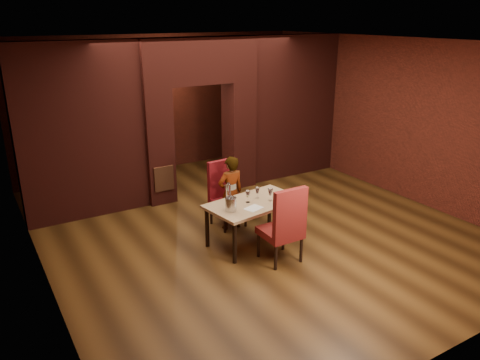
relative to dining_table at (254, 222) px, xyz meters
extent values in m
plane|color=#4B3012|center=(0.31, 0.58, -0.36)|extent=(8.00, 8.00, 0.00)
cube|color=silver|center=(0.31, 0.58, 2.84)|extent=(7.00, 8.00, 0.04)
cube|color=maroon|center=(0.31, 4.58, 1.24)|extent=(7.00, 0.04, 3.20)
cube|color=maroon|center=(0.31, -3.42, 1.24)|extent=(7.00, 0.04, 3.20)
cube|color=maroon|center=(-3.19, 0.58, 1.24)|extent=(0.04, 8.00, 3.20)
cube|color=maroon|center=(3.81, 0.58, 1.24)|extent=(0.04, 8.00, 3.20)
cube|color=maroon|center=(-0.64, 2.58, 0.79)|extent=(0.55, 0.55, 2.30)
cube|color=maroon|center=(1.26, 2.58, 0.79)|extent=(0.55, 0.55, 2.30)
cube|color=maroon|center=(0.31, 2.58, 2.39)|extent=(2.45, 0.55, 0.90)
cube|color=maroon|center=(-2.05, 2.58, 1.24)|extent=(2.28, 0.35, 3.20)
cube|color=maroon|center=(2.67, 2.58, 1.24)|extent=(2.28, 0.35, 3.20)
cube|color=#A1552E|center=(-0.64, 2.28, 0.19)|extent=(0.40, 0.03, 0.50)
cube|color=black|center=(-0.09, 4.52, 0.69)|extent=(0.90, 0.08, 2.10)
cube|color=black|center=(-0.09, 4.48, 0.69)|extent=(1.02, 0.04, 2.22)
cube|color=tan|center=(0.00, 0.00, 0.00)|extent=(1.65, 1.08, 0.72)
cube|color=maroon|center=(-0.03, 0.79, 0.22)|extent=(0.57, 0.57, 1.17)
cube|color=maroon|center=(0.02, -0.71, 0.26)|extent=(0.57, 0.57, 1.24)
imported|color=white|center=(-0.05, 0.67, 0.30)|extent=(0.49, 0.32, 1.33)
cube|color=silver|center=(-0.15, -0.23, 0.36)|extent=(0.33, 0.28, 0.00)
cylinder|color=#B6B7BE|center=(-0.51, -0.13, 0.47)|extent=(0.18, 0.18, 0.22)
cylinder|color=white|center=(-0.36, 0.20, 0.53)|extent=(0.08, 0.08, 0.33)
imported|color=#275A19|center=(0.58, 0.89, -0.17)|extent=(0.38, 0.33, 0.39)
camera|label=1|loc=(-3.85, -5.94, 3.24)|focal=35.00mm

